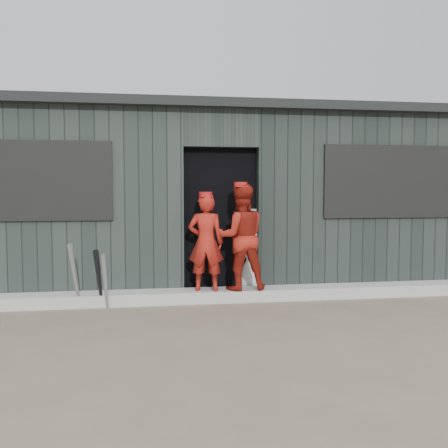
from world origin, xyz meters
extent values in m
plane|color=brown|center=(0.00, 0.00, 0.00)|extent=(80.00, 80.00, 0.00)
cube|color=#9F9F9A|center=(0.00, 1.82, 0.07)|extent=(8.00, 0.36, 0.15)
cone|color=gray|center=(-1.83, 1.58, 0.41)|extent=(0.14, 0.35, 0.82)
cone|color=gray|center=(-1.48, 1.56, 0.34)|extent=(0.12, 0.21, 0.69)
cone|color=black|center=(-1.55, 1.60, 0.37)|extent=(0.12, 0.34, 0.74)
imported|color=maroon|center=(-0.24, 1.78, 0.77)|extent=(0.50, 0.37, 1.24)
imported|color=maroon|center=(0.21, 1.78, 0.83)|extent=(0.68, 0.54, 1.36)
imported|color=#BDBDBD|center=(0.46, 2.20, 0.58)|extent=(0.62, 0.45, 1.15)
cube|color=black|center=(0.00, 3.50, 1.20)|extent=(7.60, 2.70, 2.20)
cube|color=#29312E|center=(-2.25, 2.10, 1.25)|extent=(3.50, 0.20, 2.50)
cube|color=#242B29|center=(2.25, 2.10, 1.25)|extent=(3.50, 0.20, 2.50)
cube|color=#29312E|center=(0.00, 2.10, 2.25)|extent=(1.00, 0.20, 0.50)
cube|color=#29302F|center=(3.90, 3.50, 1.25)|extent=(0.20, 3.00, 2.50)
cube|color=#28302E|center=(0.00, 4.90, 1.25)|extent=(8.00, 0.20, 2.50)
cube|color=black|center=(0.00, 3.50, 2.56)|extent=(8.30, 3.30, 0.12)
cube|color=black|center=(-2.40, 1.98, 1.55)|extent=(2.00, 0.04, 1.00)
cube|color=black|center=(2.40, 1.98, 1.55)|extent=(2.00, 0.04, 1.00)
cube|color=black|center=(-0.15, 2.51, 1.35)|extent=(0.19, 0.19, 0.92)
cube|color=black|center=(-0.02, 2.64, 1.30)|extent=(0.21, 0.18, 0.76)
camera|label=1|loc=(-0.98, -4.49, 1.45)|focal=40.00mm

